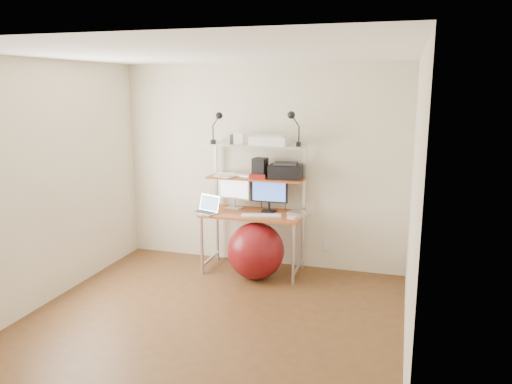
% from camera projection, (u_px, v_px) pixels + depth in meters
% --- Properties ---
extents(room, '(3.60, 3.60, 3.60)m').
position_uv_depth(room, '(206.00, 196.00, 4.53)').
color(room, brown).
rests_on(room, ground).
extents(computer_desk, '(1.20, 0.60, 1.57)m').
position_uv_depth(computer_desk, '(254.00, 194.00, 6.00)').
color(computer_desk, '#A65520').
rests_on(computer_desk, ground).
extents(desktop, '(1.20, 0.60, 0.00)m').
position_uv_depth(desktop, '(253.00, 213.00, 5.98)').
color(desktop, '#A65520').
rests_on(desktop, computer_desk).
extents(mid_shelf, '(1.18, 0.34, 0.00)m').
position_uv_depth(mid_shelf, '(256.00, 177.00, 6.02)').
color(mid_shelf, '#A65520').
rests_on(mid_shelf, computer_desk).
extents(top_shelf, '(1.18, 0.34, 0.00)m').
position_uv_depth(top_shelf, '(256.00, 144.00, 5.93)').
color(top_shelf, silver).
rests_on(top_shelf, computer_desk).
extents(floor, '(3.60, 3.60, 0.00)m').
position_uv_depth(floor, '(209.00, 323.00, 4.79)').
color(floor, brown).
rests_on(floor, ground).
extents(wall_outlet, '(0.08, 0.01, 0.12)m').
position_uv_depth(wall_outlet, '(327.00, 245.00, 6.16)').
color(wall_outlet, silver).
rests_on(wall_outlet, room).
extents(monitor_silver, '(0.43, 0.18, 0.47)m').
position_uv_depth(monitor_silver, '(234.00, 188.00, 6.14)').
color(monitor_silver, silver).
rests_on(monitor_silver, desktop).
extents(monitor_black, '(0.45, 0.13, 0.46)m').
position_uv_depth(monitor_black, '(269.00, 193.00, 6.00)').
color(monitor_black, black).
rests_on(monitor_black, desktop).
extents(laptop, '(0.36, 0.33, 0.26)m').
position_uv_depth(laptop, '(207.00, 209.00, 5.98)').
color(laptop, silver).
rests_on(laptop, desktop).
extents(keyboard, '(0.49, 0.25, 0.01)m').
position_uv_depth(keyboard, '(261.00, 215.00, 5.83)').
color(keyboard, silver).
rests_on(keyboard, desktop).
extents(mouse, '(0.09, 0.06, 0.03)m').
position_uv_depth(mouse, '(291.00, 218.00, 5.70)').
color(mouse, silver).
rests_on(mouse, desktop).
extents(mac_mini, '(0.25, 0.25, 0.04)m').
position_uv_depth(mac_mini, '(298.00, 213.00, 5.89)').
color(mac_mini, silver).
rests_on(mac_mini, desktop).
extents(phone, '(0.10, 0.14, 0.01)m').
position_uv_depth(phone, '(248.00, 215.00, 5.86)').
color(phone, black).
rests_on(phone, desktop).
extents(printer, '(0.42, 0.31, 0.19)m').
position_uv_depth(printer, '(286.00, 171.00, 5.93)').
color(printer, black).
rests_on(printer, mid_shelf).
extents(nas_cube, '(0.18, 0.18, 0.23)m').
position_uv_depth(nas_cube, '(260.00, 168.00, 6.00)').
color(nas_cube, black).
rests_on(nas_cube, mid_shelf).
extents(red_box, '(0.21, 0.17, 0.05)m').
position_uv_depth(red_box, '(257.00, 177.00, 5.92)').
color(red_box, '#AE221B').
rests_on(red_box, mid_shelf).
extents(scanner, '(0.45, 0.31, 0.12)m').
position_uv_depth(scanner, '(270.00, 140.00, 5.85)').
color(scanner, silver).
rests_on(scanner, top_shelf).
extents(box_white, '(0.12, 0.10, 0.13)m').
position_uv_depth(box_white, '(239.00, 138.00, 5.94)').
color(box_white, silver).
rests_on(box_white, top_shelf).
extents(box_grey, '(0.11, 0.11, 0.11)m').
position_uv_depth(box_grey, '(235.00, 139.00, 6.01)').
color(box_grey, '#2B2B2D').
rests_on(box_grey, top_shelf).
extents(clip_lamp_left, '(0.15, 0.08, 0.38)m').
position_uv_depth(clip_lamp_left, '(218.00, 121.00, 5.89)').
color(clip_lamp_left, black).
rests_on(clip_lamp_left, top_shelf).
extents(clip_lamp_right, '(0.16, 0.09, 0.40)m').
position_uv_depth(clip_lamp_right, '(293.00, 121.00, 5.68)').
color(clip_lamp_right, black).
rests_on(clip_lamp_right, top_shelf).
extents(exercise_ball, '(0.67, 0.67, 0.67)m').
position_uv_depth(exercise_ball, '(256.00, 251.00, 5.85)').
color(exercise_ball, maroon).
rests_on(exercise_ball, floor).
extents(paper_stack, '(0.42, 0.41, 0.02)m').
position_uv_depth(paper_stack, '(226.00, 175.00, 6.11)').
color(paper_stack, white).
rests_on(paper_stack, mid_shelf).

